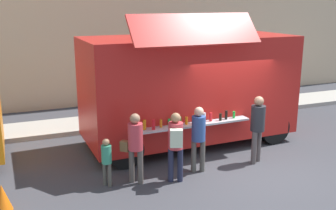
{
  "coord_description": "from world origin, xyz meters",
  "views": [
    {
      "loc": [
        -5.38,
        -7.61,
        4.0
      ],
      "look_at": [
        -1.52,
        2.01,
        1.3
      ],
      "focal_mm": 42.47,
      "sensor_mm": 36.0,
      "label": 1
    }
  ],
  "objects_px": {
    "customer_extra_browsing": "(258,124)",
    "customer_mid_with_backpack": "(176,141)",
    "food_truck_main": "(189,86)",
    "trash_bin": "(261,98)",
    "traffic_cone_orange": "(2,198)",
    "child_near_queue": "(107,158)",
    "customer_rear_waiting": "(135,142)",
    "customer_front_ordering": "(199,134)"
  },
  "relations": [
    {
      "from": "food_truck_main",
      "to": "traffic_cone_orange",
      "type": "bearing_deg",
      "value": -157.74
    },
    {
      "from": "customer_rear_waiting",
      "to": "customer_extra_browsing",
      "type": "relative_size",
      "value": 0.94
    },
    {
      "from": "food_truck_main",
      "to": "trash_bin",
      "type": "distance_m",
      "value": 4.88
    },
    {
      "from": "customer_mid_with_backpack",
      "to": "trash_bin",
      "type": "bearing_deg",
      "value": -30.35
    },
    {
      "from": "trash_bin",
      "to": "child_near_queue",
      "type": "bearing_deg",
      "value": -148.75
    },
    {
      "from": "trash_bin",
      "to": "customer_mid_with_backpack",
      "type": "bearing_deg",
      "value": -139.95
    },
    {
      "from": "food_truck_main",
      "to": "traffic_cone_orange",
      "type": "xyz_separation_m",
      "value": [
        -5.05,
        -2.22,
        -1.4
      ]
    },
    {
      "from": "customer_extra_browsing",
      "to": "customer_mid_with_backpack",
      "type": "bearing_deg",
      "value": 69.44
    },
    {
      "from": "customer_rear_waiting",
      "to": "customer_front_ordering",
      "type": "bearing_deg",
      "value": -46.94
    },
    {
      "from": "food_truck_main",
      "to": "traffic_cone_orange",
      "type": "distance_m",
      "value": 5.69
    },
    {
      "from": "customer_front_ordering",
      "to": "customer_extra_browsing",
      "type": "height_order",
      "value": "customer_extra_browsing"
    },
    {
      "from": "trash_bin",
      "to": "child_near_queue",
      "type": "distance_m",
      "value": 8.18
    },
    {
      "from": "food_truck_main",
      "to": "customer_mid_with_backpack",
      "type": "bearing_deg",
      "value": -122.57
    },
    {
      "from": "food_truck_main",
      "to": "customer_mid_with_backpack",
      "type": "xyz_separation_m",
      "value": [
        -1.39,
        -2.3,
        -0.68
      ]
    },
    {
      "from": "customer_front_ordering",
      "to": "child_near_queue",
      "type": "bearing_deg",
      "value": 105.72
    },
    {
      "from": "traffic_cone_orange",
      "to": "customer_mid_with_backpack",
      "type": "xyz_separation_m",
      "value": [
        3.66,
        -0.09,
        0.72
      ]
    },
    {
      "from": "customer_rear_waiting",
      "to": "trash_bin",
      "type": "bearing_deg",
      "value": -13.89
    },
    {
      "from": "customer_front_ordering",
      "to": "customer_rear_waiting",
      "type": "distance_m",
      "value": 1.59
    },
    {
      "from": "traffic_cone_orange",
      "to": "customer_extra_browsing",
      "type": "height_order",
      "value": "customer_extra_browsing"
    },
    {
      "from": "food_truck_main",
      "to": "customer_front_ordering",
      "type": "relative_size",
      "value": 3.67
    },
    {
      "from": "trash_bin",
      "to": "customer_extra_browsing",
      "type": "xyz_separation_m",
      "value": [
        -3.14,
        -4.32,
        0.59
      ]
    },
    {
      "from": "trash_bin",
      "to": "customer_mid_with_backpack",
      "type": "height_order",
      "value": "customer_mid_with_backpack"
    },
    {
      "from": "trash_bin",
      "to": "traffic_cone_orange",
      "type": "bearing_deg",
      "value": -153.64
    },
    {
      "from": "customer_front_ordering",
      "to": "customer_extra_browsing",
      "type": "relative_size",
      "value": 0.93
    },
    {
      "from": "trash_bin",
      "to": "customer_mid_with_backpack",
      "type": "relative_size",
      "value": 0.55
    },
    {
      "from": "traffic_cone_orange",
      "to": "child_near_queue",
      "type": "height_order",
      "value": "child_near_queue"
    },
    {
      "from": "traffic_cone_orange",
      "to": "customer_rear_waiting",
      "type": "relative_size",
      "value": 0.34
    },
    {
      "from": "traffic_cone_orange",
      "to": "child_near_queue",
      "type": "bearing_deg",
      "value": 7.74
    },
    {
      "from": "trash_bin",
      "to": "customer_extra_browsing",
      "type": "height_order",
      "value": "customer_extra_browsing"
    },
    {
      "from": "food_truck_main",
      "to": "customer_mid_with_backpack",
      "type": "height_order",
      "value": "food_truck_main"
    },
    {
      "from": "customer_mid_with_backpack",
      "to": "customer_front_ordering",
      "type": "bearing_deg",
      "value": -45.68
    },
    {
      "from": "food_truck_main",
      "to": "customer_rear_waiting",
      "type": "relative_size",
      "value": 3.63
    },
    {
      "from": "traffic_cone_orange",
      "to": "trash_bin",
      "type": "bearing_deg",
      "value": 26.36
    },
    {
      "from": "trash_bin",
      "to": "child_near_queue",
      "type": "xyz_separation_m",
      "value": [
        -6.99,
        -4.24,
        0.22
      ]
    },
    {
      "from": "food_truck_main",
      "to": "customer_extra_browsing",
      "type": "distance_m",
      "value": 2.31
    },
    {
      "from": "customer_front_ordering",
      "to": "customer_mid_with_backpack",
      "type": "xyz_separation_m",
      "value": [
        -0.73,
        -0.34,
        0.03
      ]
    },
    {
      "from": "food_truck_main",
      "to": "customer_front_ordering",
      "type": "distance_m",
      "value": 2.19
    },
    {
      "from": "traffic_cone_orange",
      "to": "customer_mid_with_backpack",
      "type": "bearing_deg",
      "value": -1.35
    },
    {
      "from": "trash_bin",
      "to": "customer_extra_browsing",
      "type": "distance_m",
      "value": 5.38
    },
    {
      "from": "food_truck_main",
      "to": "customer_extra_browsing",
      "type": "bearing_deg",
      "value": -65.67
    },
    {
      "from": "customer_mid_with_backpack",
      "to": "customer_extra_browsing",
      "type": "bearing_deg",
      "value": -63.18
    },
    {
      "from": "traffic_cone_orange",
      "to": "child_near_queue",
      "type": "relative_size",
      "value": 0.49
    }
  ]
}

